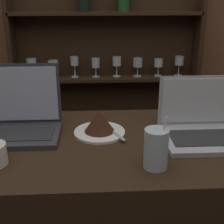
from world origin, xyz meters
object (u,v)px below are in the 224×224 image
object	(u,v)px
laptop_far	(204,126)
water_glass	(156,149)
laptop_near	(21,118)
cake_plate	(99,124)

from	to	relation	value
laptop_far	water_glass	distance (m)	0.30
laptop_near	cake_plate	size ratio (longest dim) A/B	1.49
laptop_near	cake_plate	world-z (taller)	laptop_near
laptop_far	cake_plate	size ratio (longest dim) A/B	1.61
laptop_far	water_glass	xyz separation A→B (m)	(-0.22, -0.21, 0.02)
cake_plate	water_glass	world-z (taller)	water_glass
laptop_near	water_glass	bearing A→B (deg)	-30.74
water_glass	cake_plate	bearing A→B (deg)	123.25
cake_plate	water_glass	distance (m)	0.31
laptop_near	laptop_far	world-z (taller)	laptop_near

